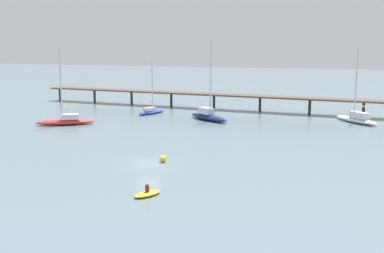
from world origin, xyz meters
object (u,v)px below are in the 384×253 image
at_px(sailboat_white, 357,118).
at_px(sailboat_blue, 151,111).
at_px(sailboat_navy, 208,115).
at_px(pier, 303,96).
at_px(sailboat_red, 66,120).
at_px(mooring_buoy_inner, 163,159).
at_px(dinghy_yellow, 147,193).

distance_m(sailboat_white, sailboat_blue, 35.59).
height_order(sailboat_blue, sailboat_navy, sailboat_navy).
bearing_deg(sailboat_white, pier, 141.28).
relative_size(sailboat_white, sailboat_navy, 0.91).
distance_m(sailboat_red, mooring_buoy_inner, 29.39).
bearing_deg(dinghy_yellow, mooring_buoy_inner, 104.56).
bearing_deg(sailboat_blue, mooring_buoy_inner, -65.54).
xyz_separation_m(dinghy_yellow, mooring_buoy_inner, (-2.95, 11.36, 0.15)).
relative_size(pier, mooring_buoy_inner, 116.04).
bearing_deg(mooring_buoy_inner, sailboat_navy, 96.06).
relative_size(sailboat_red, dinghy_yellow, 4.13).
xyz_separation_m(sailboat_white, mooring_buoy_inner, (-20.55, -33.91, -0.44)).
xyz_separation_m(pier, sailboat_navy, (-14.40, -12.10, -2.45)).
bearing_deg(dinghy_yellow, sailboat_white, 68.75).
height_order(sailboat_white, sailboat_blue, sailboat_white).
relative_size(pier, sailboat_blue, 8.84).
relative_size(pier, dinghy_yellow, 29.31).
height_order(pier, dinghy_yellow, pier).
relative_size(sailboat_blue, dinghy_yellow, 3.32).
relative_size(sailboat_red, sailboat_white, 0.99).
bearing_deg(dinghy_yellow, pier, 81.00).
xyz_separation_m(sailboat_red, dinghy_yellow, (26.23, -29.30, -0.52)).
bearing_deg(pier, sailboat_navy, -139.97).
distance_m(sailboat_blue, sailboat_navy, 12.53).
relative_size(pier, sailboat_white, 7.05).
distance_m(sailboat_white, sailboat_navy, 24.11).
bearing_deg(sailboat_red, sailboat_navy, 29.25).
height_order(sailboat_navy, dinghy_yellow, sailboat_navy).
bearing_deg(sailboat_blue, pier, 17.45).
bearing_deg(mooring_buoy_inner, sailboat_red, 142.38).
bearing_deg(sailboat_blue, sailboat_navy, -17.75).
bearing_deg(pier, sailboat_red, -145.92).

